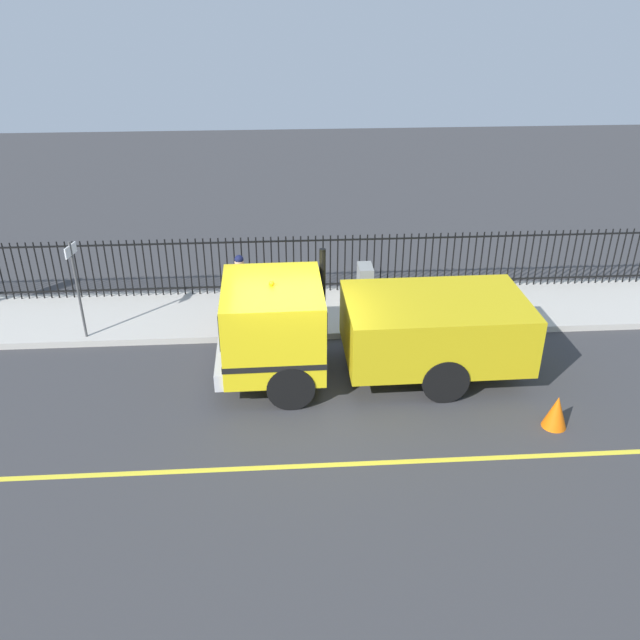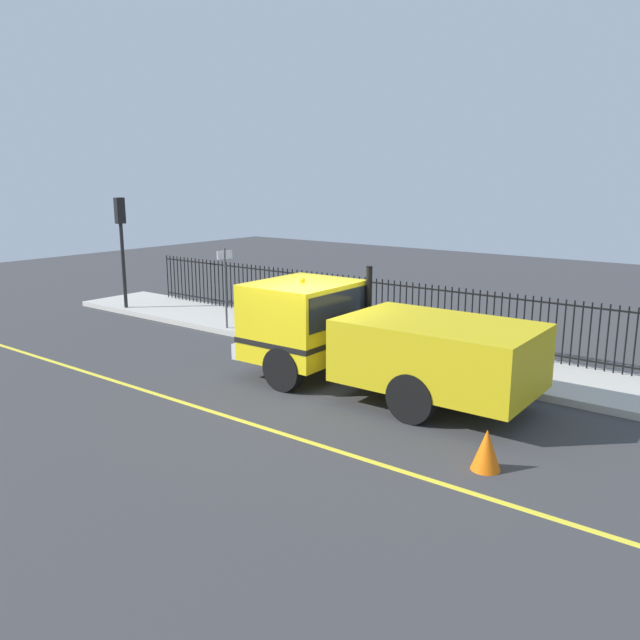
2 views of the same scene
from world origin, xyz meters
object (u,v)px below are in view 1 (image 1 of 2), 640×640
Objects in this scene: utility_cabinet at (365,283)px; street_sign at (76,279)px; worker_standing at (240,281)px; traffic_cone at (556,412)px; work_truck at (351,325)px.

street_sign is at bearing 102.94° from utility_cabinet.
worker_standing is 3.71m from street_sign.
utility_cabinet is 0.40× the size of street_sign.
utility_cabinet is at bearing 28.46° from traffic_cone.
street_sign reaches higher than utility_cabinet.
street_sign is (-1.56, 6.78, 1.00)m from utility_cabinet.
work_truck is 3.54m from utility_cabinet.
worker_standing is at bearing 107.51° from utility_cabinet.
street_sign is (1.85, 6.04, 0.40)m from work_truck.
work_truck is at bearing 167.86° from utility_cabinet.
work_truck reaches higher than worker_standing.
traffic_cone is 0.28× the size of street_sign.
work_truck reaches higher than utility_cabinet.
street_sign reaches higher than worker_standing.
work_truck is 6.34m from street_sign.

